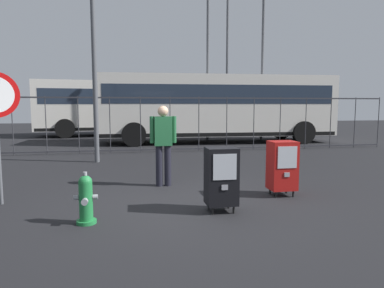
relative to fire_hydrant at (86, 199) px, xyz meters
The scene contains 11 objects.
ground_plane 1.75m from the fire_hydrant, 23.35° to the left, with size 60.00×60.00×0.00m, color black.
fire_hydrant is the anchor object (origin of this frame).
newspaper_box_primary 2.06m from the fire_hydrant, ahead, with size 0.48×0.42×1.02m.
newspaper_box_secondary 3.55m from the fire_hydrant, 15.77° to the left, with size 0.48×0.42×1.02m.
pedestrian 2.59m from the fire_hydrant, 58.52° to the left, with size 0.55×0.22×1.67m.
fence_barrier 7.71m from the fire_hydrant, 78.18° to the left, with size 18.03×0.04×2.00m.
bus_near 11.55m from the fire_hydrant, 66.56° to the left, with size 10.59×3.11×3.00m.
bus_far 15.55m from the fire_hydrant, 86.59° to the left, with size 10.71×3.69×3.00m.
street_light_near_left 14.17m from the fire_hydrant, 58.07° to the left, with size 0.32×0.32×8.41m.
street_light_near_right 13.07m from the fire_hydrant, 69.11° to the left, with size 0.32×0.32×7.80m.
street_light_far_left 15.29m from the fire_hydrant, 66.22° to the left, with size 0.32×0.32×8.26m.
Camera 1 is at (-0.96, -5.70, 1.67)m, focal length 32.69 mm.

